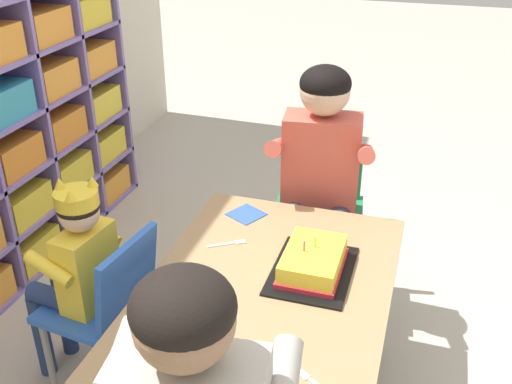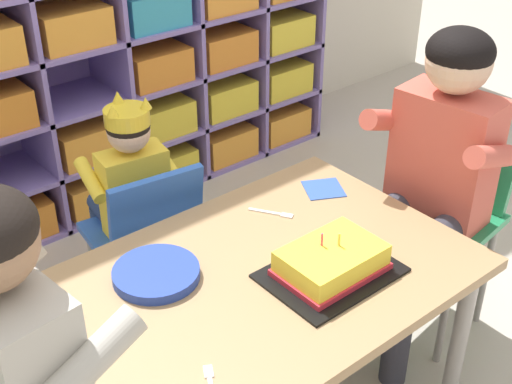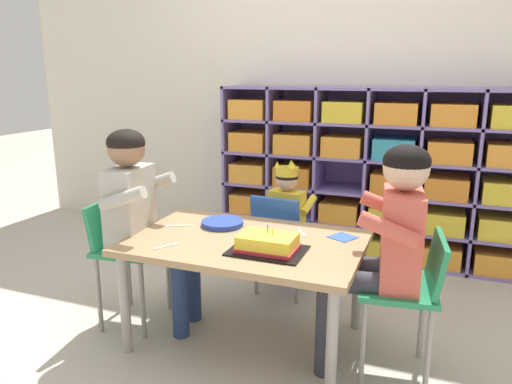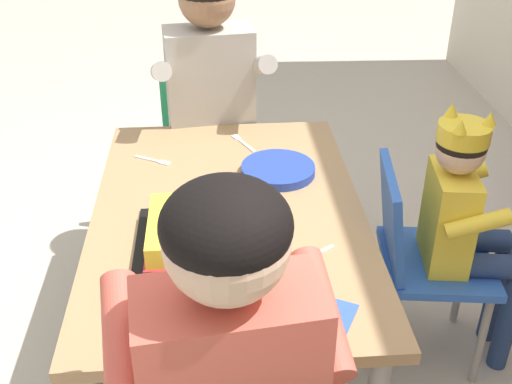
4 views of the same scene
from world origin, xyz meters
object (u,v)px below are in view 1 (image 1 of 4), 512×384
Objects in this scene: activity_table at (264,308)px; child_with_crown at (77,261)px; paper_plate_stack at (190,321)px; fork_at_table_front_edge at (229,244)px; birthday_cake_on_tray at (313,263)px; classroom_chair_blue at (108,302)px; classroom_chair_guest_side at (319,207)px; fork_near_cake_tray at (314,382)px; guest_at_table_side at (320,171)px.

child_with_crown is at bearing 88.47° from activity_table.
paper_plate_stack is 1.84× the size of fork_at_table_front_edge.
child_with_crown is 0.79m from birthday_cake_on_tray.
classroom_chair_blue is 0.17m from child_with_crown.
classroom_chair_guest_side is (0.77, -0.01, -0.06)m from activity_table.
birthday_cake_on_tray is at bearing 134.11° from fork_at_table_front_edge.
classroom_chair_guest_side is at bearing 145.30° from child_with_crown.
classroom_chair_blue is 5.25× the size of fork_at_table_front_edge.
fork_near_cake_tray is at bearing 77.06° from child_with_crown.
guest_at_table_side reaches higher than classroom_chair_blue.
child_with_crown is at bearing -139.17° from classroom_chair_guest_side.
activity_table is at bearing -38.30° from paper_plate_stack.
birthday_cake_on_tray is 1.52× the size of paper_plate_stack.
classroom_chair_guest_side is (0.77, -0.57, 0.05)m from classroom_chair_blue.
fork_near_cake_tray is at bearing -86.34° from classroom_chair_guest_side.
activity_table is at bearing 97.82° from fork_at_table_front_edge.
child_with_crown is (0.01, 0.11, 0.14)m from classroom_chair_blue.
child_with_crown is 7.04× the size of fork_near_cake_tray.
child_with_crown reaches higher than classroom_chair_guest_side.
birthday_cake_on_tray is (0.14, -0.78, 0.06)m from child_with_crown.
birthday_cake_on_tray is at bearing 107.12° from child_with_crown.
birthday_cake_on_tray is at bearing -36.98° from activity_table.
paper_plate_stack is (-0.22, -0.51, 0.04)m from child_with_crown.
fork_at_table_front_edge is at bearing 128.70° from classroom_chair_blue.
activity_table is 1.37× the size of child_with_crown.
fork_at_table_front_edge is (0.22, -0.36, 0.17)m from classroom_chair_blue.
classroom_chair_blue is 0.46m from fork_at_table_front_edge.
child_with_crown reaches higher than activity_table.
fork_at_table_front_edge reaches higher than activity_table.
fork_near_cake_tray is at bearing 95.25° from fork_at_table_front_edge.
paper_plate_stack is at bearing -109.32° from guest_at_table_side.
birthday_cake_on_tray reaches higher than fork_at_table_front_edge.
birthday_cake_on_tray is (0.15, -0.12, 0.09)m from activity_table.
activity_table is 0.30m from fork_at_table_front_edge.
classroom_chair_blue is 0.96m from classroom_chair_guest_side.
classroom_chair_guest_side is 0.59m from fork_at_table_front_edge.
activity_table is 0.26m from paper_plate_stack.
fork_near_cake_tray is (-0.31, -0.78, 0.17)m from classroom_chair_blue.
guest_at_table_side is at bearing 130.16° from fork_near_cake_tray.
activity_table is 1.71× the size of classroom_chair_guest_side.
birthday_cake_on_tray is at bearing -37.73° from paper_plate_stack.
birthday_cake_on_tray reaches higher than activity_table.
birthday_cake_on_tray is 2.91× the size of fork_near_cake_tray.
classroom_chair_guest_side is at bearing 9.35° from birthday_cake_on_tray.
fork_at_table_front_edge is (0.07, 0.31, -0.03)m from birthday_cake_on_tray.
classroom_chair_guest_side is at bearing -10.01° from paper_plate_stack.
paper_plate_stack is at bearing 74.02° from child_with_crown.
classroom_chair_blue is at bearing 102.46° from birthday_cake_on_tray.
guest_at_table_side is at bearing 9.80° from birthday_cake_on_tray.
guest_at_table_side is at bearing -90.00° from classroom_chair_guest_side.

